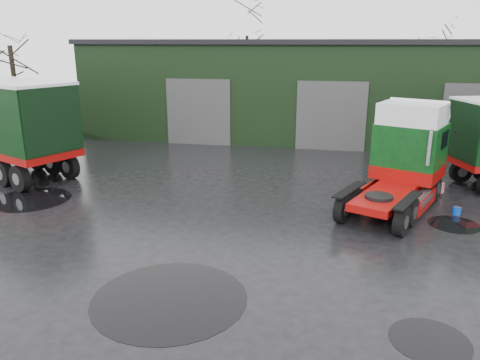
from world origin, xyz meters
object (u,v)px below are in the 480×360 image
Objects in this scene: tree_left at (14,74)px; tree_back_b at (429,70)px; tree_back_a at (247,57)px; wash_bucket at (457,211)px; warehouse at (333,86)px; hero_tractor at (395,160)px.

tree_left reaches higher than tree_back_b.
tree_back_a reaches higher than tree_left.
tree_back_b is (3.14, 25.99, 3.61)m from wash_bucket.
tree_left reaches higher than wash_bucket.
warehouse is 16.99m from wash_bucket.
hero_tractor is 26.67m from tree_back_b.
hero_tractor is (2.50, -16.04, -1.17)m from warehouse.
hero_tractor is at bearing -20.50° from tree_left.
tree_back_a reaches higher than hero_tractor.
tree_back_a reaches higher than tree_back_b.
tree_back_a is at bearing 135.65° from hero_tractor.
tree_left is at bearing -146.31° from tree_back_b.
wash_bucket is 26.43m from tree_back_b.
warehouse is 20.64m from tree_left.
tree_left is 1.13× the size of tree_back_b.
warehouse is 107.08× the size of wash_bucket.
warehouse is 4.32× the size of tree_back_b.
wash_bucket is 0.04× the size of tree_left.
tree_back_a is 16.03m from tree_back_b.
hero_tractor is 0.75× the size of tree_left.
wash_bucket is 25.50m from tree_left.
hero_tractor is at bearing -68.04° from tree_back_a.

